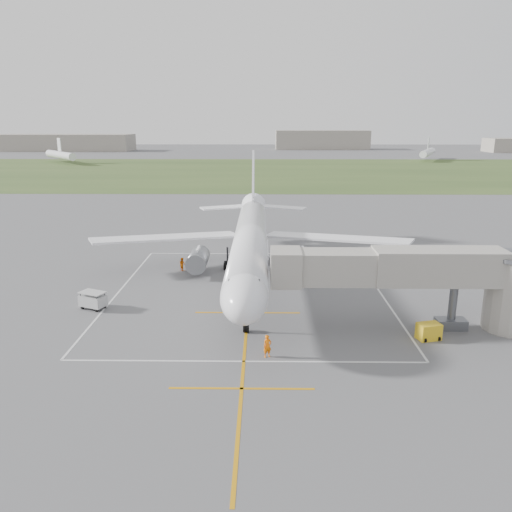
{
  "coord_description": "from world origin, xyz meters",
  "views": [
    {
      "loc": [
        1.38,
        -54.52,
        17.67
      ],
      "look_at": [
        0.72,
        -4.0,
        4.0
      ],
      "focal_mm": 35.0,
      "sensor_mm": 36.0,
      "label": 1
    }
  ],
  "objects_px": {
    "airliner": "(250,242)",
    "jet_bridge": "(429,277)",
    "ramp_worker_nose": "(267,346)",
    "ramp_worker_wing": "(182,264)",
    "gpu_unit": "(429,331)",
    "baggage_cart": "(93,300)"
  },
  "relations": [
    {
      "from": "jet_bridge",
      "to": "gpu_unit",
      "type": "bearing_deg",
      "value": -99.61
    },
    {
      "from": "jet_bridge",
      "to": "baggage_cart",
      "type": "xyz_separation_m",
      "value": [
        -30.8,
        4.42,
        -3.87
      ]
    },
    {
      "from": "airliner",
      "to": "ramp_worker_wing",
      "type": "bearing_deg",
      "value": 159.77
    },
    {
      "from": "gpu_unit",
      "to": "ramp_worker_nose",
      "type": "distance_m",
      "value": 13.97
    },
    {
      "from": "baggage_cart",
      "to": "ramp_worker_wing",
      "type": "distance_m",
      "value": 14.55
    },
    {
      "from": "baggage_cart",
      "to": "ramp_worker_nose",
      "type": "distance_m",
      "value": 19.68
    },
    {
      "from": "airliner",
      "to": "ramp_worker_wing",
      "type": "distance_m",
      "value": 9.63
    },
    {
      "from": "jet_bridge",
      "to": "gpu_unit",
      "type": "xyz_separation_m",
      "value": [
        -0.38,
        -2.26,
        -4.06
      ]
    },
    {
      "from": "airliner",
      "to": "ramp_worker_nose",
      "type": "relative_size",
      "value": 25.89
    },
    {
      "from": "ramp_worker_nose",
      "to": "ramp_worker_wing",
      "type": "bearing_deg",
      "value": 93.06
    },
    {
      "from": "gpu_unit",
      "to": "ramp_worker_wing",
      "type": "distance_m",
      "value": 30.79
    },
    {
      "from": "ramp_worker_nose",
      "to": "ramp_worker_wing",
      "type": "relative_size",
      "value": 1.1
    },
    {
      "from": "ramp_worker_nose",
      "to": "ramp_worker_wing",
      "type": "xyz_separation_m",
      "value": [
        -10.2,
        23.05,
        -0.08
      ]
    },
    {
      "from": "jet_bridge",
      "to": "ramp_worker_wing",
      "type": "distance_m",
      "value": 29.96
    },
    {
      "from": "airliner",
      "to": "gpu_unit",
      "type": "xyz_separation_m",
      "value": [
        15.34,
        -16.51,
        -3.71
      ]
    },
    {
      "from": "airliner",
      "to": "jet_bridge",
      "type": "height_order",
      "value": "airliner"
    },
    {
      "from": "airliner",
      "to": "ramp_worker_wing",
      "type": "height_order",
      "value": "airliner"
    },
    {
      "from": "ramp_worker_wing",
      "to": "baggage_cart",
      "type": "bearing_deg",
      "value": 108.44
    },
    {
      "from": "ramp_worker_nose",
      "to": "ramp_worker_wing",
      "type": "distance_m",
      "value": 25.21
    },
    {
      "from": "jet_bridge",
      "to": "ramp_worker_nose",
      "type": "height_order",
      "value": "jet_bridge"
    },
    {
      "from": "ramp_worker_wing",
      "to": "jet_bridge",
      "type": "bearing_deg",
      "value": -169.95
    },
    {
      "from": "airliner",
      "to": "jet_bridge",
      "type": "distance_m",
      "value": 21.22
    }
  ]
}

